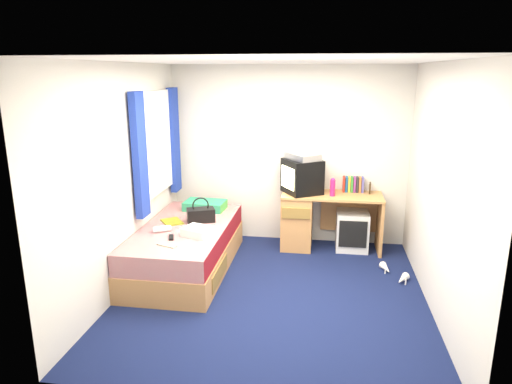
# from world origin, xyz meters

# --- Properties ---
(ground) EXTENTS (3.40, 3.40, 0.00)m
(ground) POSITION_xyz_m (0.00, 0.00, 0.00)
(ground) COLOR #0C1438
(ground) RESTS_ON ground
(room_shell) EXTENTS (3.40, 3.40, 3.40)m
(room_shell) POSITION_xyz_m (0.00, 0.00, 1.45)
(room_shell) COLOR white
(room_shell) RESTS_ON ground
(bed) EXTENTS (1.01, 2.00, 0.54)m
(bed) POSITION_xyz_m (-1.10, 0.49, 0.27)
(bed) COLOR tan
(bed) RESTS_ON ground
(pillow) EXTENTS (0.54, 0.37, 0.11)m
(pillow) POSITION_xyz_m (-1.04, 1.18, 0.60)
(pillow) COLOR teal
(pillow) RESTS_ON bed
(desk) EXTENTS (1.30, 0.55, 0.75)m
(desk) POSITION_xyz_m (0.34, 1.44, 0.41)
(desk) COLOR tan
(desk) RESTS_ON ground
(storage_cube) EXTENTS (0.42, 0.42, 0.52)m
(storage_cube) POSITION_xyz_m (0.89, 1.44, 0.26)
(storage_cube) COLOR silver
(storage_cube) RESTS_ON ground
(crt_tv) EXTENTS (0.59, 0.60, 0.45)m
(crt_tv) POSITION_xyz_m (0.21, 1.44, 0.97)
(crt_tv) COLOR black
(crt_tv) RESTS_ON desk
(vcr) EXTENTS (0.50, 0.52, 0.08)m
(vcr) POSITION_xyz_m (0.21, 1.44, 1.24)
(vcr) COLOR #B5B5B7
(vcr) RESTS_ON crt_tv
(book_row) EXTENTS (0.27, 0.13, 0.20)m
(book_row) POSITION_xyz_m (0.89, 1.60, 0.85)
(book_row) COLOR maroon
(book_row) RESTS_ON desk
(picture_frame) EXTENTS (0.03, 0.12, 0.14)m
(picture_frame) POSITION_xyz_m (1.10, 1.55, 0.82)
(picture_frame) COLOR black
(picture_frame) RESTS_ON desk
(pink_water_bottle) EXTENTS (0.08, 0.08, 0.21)m
(pink_water_bottle) POSITION_xyz_m (0.61, 1.34, 0.85)
(pink_water_bottle) COLOR #D91E64
(pink_water_bottle) RESTS_ON desk
(aerosol_can) EXTENTS (0.05, 0.05, 0.17)m
(aerosol_can) POSITION_xyz_m (0.48, 1.49, 0.83)
(aerosol_can) COLOR silver
(aerosol_can) RESTS_ON desk
(handbag) EXTENTS (0.37, 0.29, 0.30)m
(handbag) POSITION_xyz_m (-0.96, 0.68, 0.63)
(handbag) COLOR black
(handbag) RESTS_ON bed
(towel) EXTENTS (0.36, 0.33, 0.10)m
(towel) POSITION_xyz_m (-0.86, 0.19, 0.59)
(towel) COLOR silver
(towel) RESTS_ON bed
(magazine) EXTENTS (0.33, 0.35, 0.01)m
(magazine) POSITION_xyz_m (-1.30, 0.60, 0.55)
(magazine) COLOR #EBF31B
(magazine) RESTS_ON bed
(water_bottle) EXTENTS (0.21, 0.16, 0.07)m
(water_bottle) POSITION_xyz_m (-1.30, 0.25, 0.58)
(water_bottle) COLOR silver
(water_bottle) RESTS_ON bed
(colour_swatch_fan) EXTENTS (0.23, 0.13, 0.01)m
(colour_swatch_fan) POSITION_xyz_m (-1.10, -0.15, 0.55)
(colour_swatch_fan) COLOR orange
(colour_swatch_fan) RESTS_ON bed
(remote_control) EXTENTS (0.10, 0.17, 0.02)m
(remote_control) POSITION_xyz_m (-1.13, 0.07, 0.55)
(remote_control) COLOR black
(remote_control) RESTS_ON bed
(window_assembly) EXTENTS (0.11, 1.42, 1.40)m
(window_assembly) POSITION_xyz_m (-1.55, 0.90, 1.42)
(window_assembly) COLOR silver
(window_assembly) RESTS_ON room_shell
(white_heels) EXTENTS (0.31, 0.51, 0.09)m
(white_heels) POSITION_xyz_m (1.34, 0.62, 0.04)
(white_heels) COLOR white
(white_heels) RESTS_ON ground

